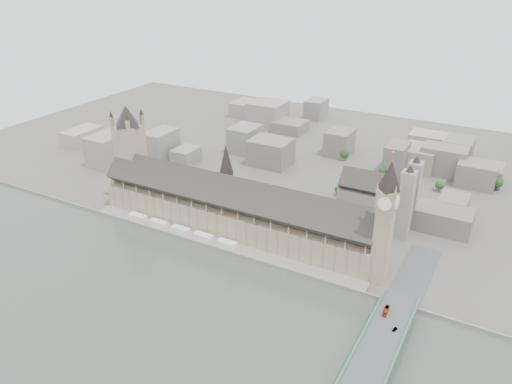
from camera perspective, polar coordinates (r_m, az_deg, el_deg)
The scene contains 15 objects.
ground at distance 445.26m, azimuth -3.91°, elevation -5.58°, with size 900.00×900.00×0.00m, color #595651.
river_thames at distance 347.03m, azimuth -19.45°, elevation -17.67°, with size 600.00×600.00×0.00m, color #404C42.
embankment_wall at distance 433.88m, azimuth -4.98°, elevation -6.29°, with size 600.00×1.50×3.00m, color gray.
river_terrace at distance 439.41m, azimuth -4.44°, elevation -5.90°, with size 270.00×15.00×2.00m, color gray.
terrace_tents at distance 458.79m, azimuth -8.62°, elevation -4.24°, with size 118.00×7.00×4.00m.
palace_of_westminster at distance 448.66m, azimuth -2.64°, elevation -1.96°, with size 265.00×40.73×55.44m.
elizabeth_tower at distance 375.57m, azimuth 14.57°, elevation -2.53°, with size 17.00×17.00×107.50m.
victoria_tower at distance 509.45m, azimuth -14.18°, elevation 4.70°, with size 30.00×30.00×100.00m.
central_tower at distance 443.41m, azimuth -3.41°, elevation 2.70°, with size 13.00×13.00×48.00m.
westminster_bridge at distance 325.35m, azimuth 12.98°, elevation -18.88°, with size 25.00×325.00×10.25m, color #474749.
westminster_abbey at distance 471.65m, azimuth 13.85°, elevation -0.97°, with size 68.00×36.00×64.00m.
city_skyline_inland at distance 637.12m, azimuth 8.02°, elevation 5.95°, with size 720.00×360.00×38.00m, color gray, non-canonical shape.
park_trees at distance 490.91m, azimuth -1.15°, elevation -1.38°, with size 110.00×30.00×15.00m, color #1E4017, non-canonical shape.
red_bus_north at distance 357.20m, azimuth 14.64°, elevation -13.00°, with size 2.65×11.32×3.15m, color red.
car_silver at distance 345.17m, azimuth 15.58°, elevation -14.87°, with size 1.59×4.55×1.50m, color gray.
Camera 1 is at (210.73, -318.34, 229.16)m, focal length 35.00 mm.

